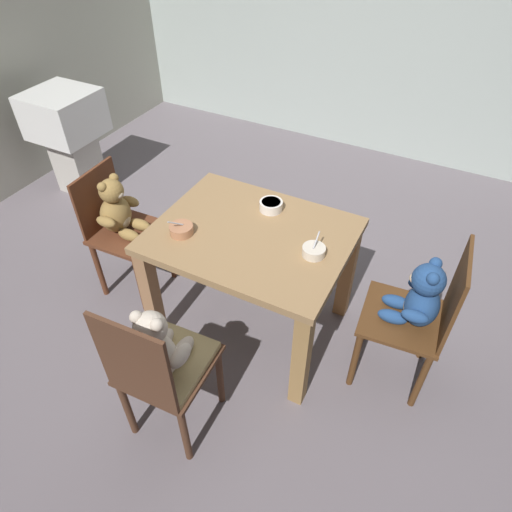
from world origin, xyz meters
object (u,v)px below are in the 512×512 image
(teddy_chair_near_left, at_px, (119,218))
(sink_basin, at_px, (68,128))
(porridge_bowl_terracotta_near_left, at_px, (181,229))
(porridge_bowl_cream_near_right, at_px, (314,251))
(porridge_bowl_white_far_center, at_px, (271,205))
(dining_table, at_px, (252,253))
(teddy_chair_near_front, at_px, (160,357))
(teddy_chair_near_right, at_px, (419,306))

(teddy_chair_near_left, distance_m, sink_basin, 1.38)
(porridge_bowl_terracotta_near_left, relative_size, sink_basin, 0.15)
(porridge_bowl_cream_near_right, height_order, porridge_bowl_white_far_center, porridge_bowl_cream_near_right)
(dining_table, bearing_deg, porridge_bowl_cream_near_right, -2.06)
(dining_table, relative_size, porridge_bowl_white_far_center, 7.95)
(sink_basin, bearing_deg, porridge_bowl_white_far_center, -12.77)
(teddy_chair_near_front, relative_size, porridge_bowl_white_far_center, 7.26)
(sink_basin, bearing_deg, porridge_bowl_terracotta_near_left, -26.70)
(dining_table, height_order, teddy_chair_near_right, teddy_chair_near_right)
(dining_table, bearing_deg, porridge_bowl_terracotta_near_left, -152.09)
(porridge_bowl_white_far_center, bearing_deg, dining_table, -89.22)
(porridge_bowl_cream_near_right, xyz_separation_m, porridge_bowl_white_far_center, (-0.36, 0.24, 0.00))
(teddy_chair_near_right, xyz_separation_m, porridge_bowl_terracotta_near_left, (-1.22, -0.22, 0.19))
(sink_basin, bearing_deg, porridge_bowl_cream_near_right, -16.43)
(porridge_bowl_terracotta_near_left, bearing_deg, porridge_bowl_cream_near_right, 13.20)
(teddy_chair_near_right, height_order, porridge_bowl_terracotta_near_left, teddy_chair_near_right)
(dining_table, bearing_deg, sink_basin, 161.24)
(porridge_bowl_cream_near_right, distance_m, porridge_bowl_white_far_center, 0.43)
(teddy_chair_near_left, bearing_deg, porridge_bowl_terracotta_near_left, -13.91)
(porridge_bowl_cream_near_right, bearing_deg, porridge_bowl_white_far_center, 145.55)
(sink_basin, bearing_deg, teddy_chair_near_right, -12.34)
(teddy_chair_near_front, distance_m, sink_basin, 2.49)
(teddy_chair_near_front, distance_m, porridge_bowl_terracotta_near_left, 0.69)
(dining_table, height_order, porridge_bowl_white_far_center, porridge_bowl_white_far_center)
(porridge_bowl_white_far_center, bearing_deg, porridge_bowl_cream_near_right, -34.45)
(teddy_chair_near_front, bearing_deg, porridge_bowl_terracotta_near_left, 21.68)
(porridge_bowl_cream_near_right, bearing_deg, teddy_chair_near_left, -178.10)
(teddy_chair_near_front, relative_size, porridge_bowl_terracotta_near_left, 7.28)
(dining_table, height_order, sink_basin, sink_basin)
(teddy_chair_near_front, height_order, sink_basin, teddy_chair_near_front)
(teddy_chair_near_left, xyz_separation_m, sink_basin, (-1.16, 0.75, -0.00))
(porridge_bowl_terracotta_near_left, bearing_deg, dining_table, 27.91)
(dining_table, relative_size, sink_basin, 1.21)
(teddy_chair_near_right, height_order, porridge_bowl_cream_near_right, teddy_chair_near_right)
(teddy_chair_near_front, xyz_separation_m, sink_basin, (-2.00, 1.48, -0.01))
(teddy_chair_near_right, xyz_separation_m, sink_basin, (-2.95, 0.64, -0.01))
(dining_table, height_order, porridge_bowl_terracotta_near_left, porridge_bowl_terracotta_near_left)
(teddy_chair_near_left, distance_m, porridge_bowl_cream_near_right, 1.26)
(sink_basin, bearing_deg, teddy_chair_near_left, -32.93)
(porridge_bowl_white_far_center, bearing_deg, porridge_bowl_terracotta_near_left, -128.49)
(teddy_chair_near_front, height_order, porridge_bowl_terracotta_near_left, teddy_chair_near_front)
(teddy_chair_near_front, relative_size, porridge_bowl_cream_near_right, 7.53)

